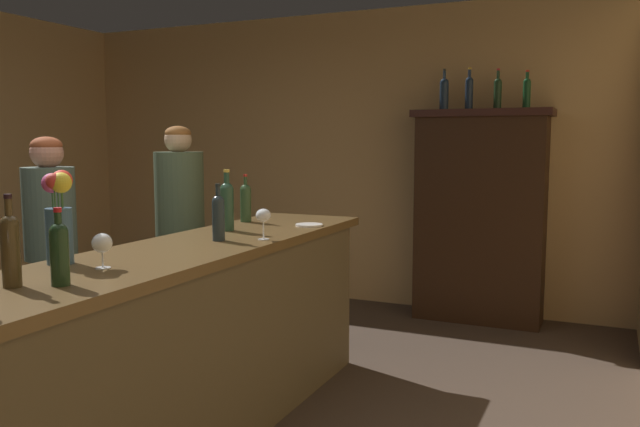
# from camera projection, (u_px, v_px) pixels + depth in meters

# --- Properties ---
(wall_back) EXTENTS (5.57, 0.12, 2.70)m
(wall_back) POSITION_uv_depth(u_px,v_px,m) (331.00, 158.00, 6.20)
(wall_back) COLOR tan
(wall_back) RESTS_ON ground
(bar_counter) EXTENTS (0.67, 3.08, 1.00)m
(bar_counter) POSITION_uv_depth(u_px,v_px,m) (181.00, 349.00, 3.13)
(bar_counter) COLOR brown
(bar_counter) RESTS_ON ground
(display_cabinet) EXTENTS (1.12, 0.42, 1.77)m
(display_cabinet) POSITION_uv_depth(u_px,v_px,m) (480.00, 212.00, 5.36)
(display_cabinet) COLOR black
(display_cabinet) RESTS_ON ground
(wine_bottle_syrah) EXTENTS (0.07, 0.07, 0.28)m
(wine_bottle_syrah) POSITION_uv_depth(u_px,v_px,m) (59.00, 251.00, 2.28)
(wine_bottle_syrah) COLOR #1B321A
(wine_bottle_syrah) RESTS_ON bar_counter
(wine_bottle_malbec) EXTENTS (0.06, 0.06, 0.30)m
(wine_bottle_malbec) POSITION_uv_depth(u_px,v_px,m) (218.00, 215.00, 3.30)
(wine_bottle_malbec) COLOR #222D32
(wine_bottle_malbec) RESTS_ON bar_counter
(wine_bottle_rose) EXTENTS (0.07, 0.07, 0.30)m
(wine_bottle_rose) POSITION_uv_depth(u_px,v_px,m) (246.00, 201.00, 4.08)
(wine_bottle_rose) COLOR #2D4828
(wine_bottle_rose) RESTS_ON bar_counter
(wine_bottle_merlot) EXTENTS (0.06, 0.06, 0.33)m
(wine_bottle_merlot) POSITION_uv_depth(u_px,v_px,m) (10.00, 247.00, 2.25)
(wine_bottle_merlot) COLOR #42331A
(wine_bottle_merlot) RESTS_ON bar_counter
(wine_bottle_pinot) EXTENTS (0.08, 0.08, 0.35)m
(wine_bottle_pinot) POSITION_uv_depth(u_px,v_px,m) (227.00, 204.00, 3.67)
(wine_bottle_pinot) COLOR #26452F
(wine_bottle_pinot) RESTS_ON bar_counter
(wine_glass_mid) EXTENTS (0.08, 0.08, 0.14)m
(wine_glass_mid) POSITION_uv_depth(u_px,v_px,m) (102.00, 244.00, 2.59)
(wine_glass_mid) COLOR white
(wine_glass_mid) RESTS_ON bar_counter
(wine_glass_rear) EXTENTS (0.08, 0.08, 0.16)m
(wine_glass_rear) POSITION_uv_depth(u_px,v_px,m) (263.00, 216.00, 3.34)
(wine_glass_rear) COLOR white
(wine_glass_rear) RESTS_ON bar_counter
(flower_arrangement) EXTENTS (0.13, 0.12, 0.39)m
(flower_arrangement) POSITION_uv_depth(u_px,v_px,m) (59.00, 212.00, 2.67)
(flower_arrangement) COLOR #36556A
(flower_arrangement) RESTS_ON bar_counter
(cheese_plate) EXTENTS (0.17, 0.17, 0.01)m
(cheese_plate) POSITION_uv_depth(u_px,v_px,m) (309.00, 225.00, 3.89)
(cheese_plate) COLOR white
(cheese_plate) RESTS_ON bar_counter
(display_bottle_left) EXTENTS (0.07, 0.07, 0.34)m
(display_bottle_left) POSITION_uv_depth(u_px,v_px,m) (444.00, 93.00, 5.38)
(display_bottle_left) COLOR #1A2A3C
(display_bottle_left) RESTS_ON display_cabinet
(display_bottle_midleft) EXTENTS (0.07, 0.07, 0.34)m
(display_bottle_midleft) POSITION_uv_depth(u_px,v_px,m) (469.00, 91.00, 5.30)
(display_bottle_midleft) COLOR #192739
(display_bottle_midleft) RESTS_ON display_cabinet
(display_bottle_center) EXTENTS (0.06, 0.06, 0.33)m
(display_bottle_center) POSITION_uv_depth(u_px,v_px,m) (498.00, 92.00, 5.20)
(display_bottle_center) COLOR #1A311B
(display_bottle_center) RESTS_ON display_cabinet
(display_bottle_midright) EXTENTS (0.06, 0.06, 0.30)m
(display_bottle_midright) POSITION_uv_depth(u_px,v_px,m) (527.00, 91.00, 5.11)
(display_bottle_midright) COLOR #153F20
(display_bottle_midright) RESTS_ON display_cabinet
(patron_redhead) EXTENTS (0.31, 0.31, 1.54)m
(patron_redhead) POSITION_uv_depth(u_px,v_px,m) (51.00, 247.00, 3.99)
(patron_redhead) COLOR #3E6349
(patron_redhead) RESTS_ON ground
(patron_by_cabinet) EXTENTS (0.35, 0.35, 1.62)m
(patron_by_cabinet) POSITION_uv_depth(u_px,v_px,m) (180.00, 227.00, 4.68)
(patron_by_cabinet) COLOR #466550
(patron_by_cabinet) RESTS_ON ground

